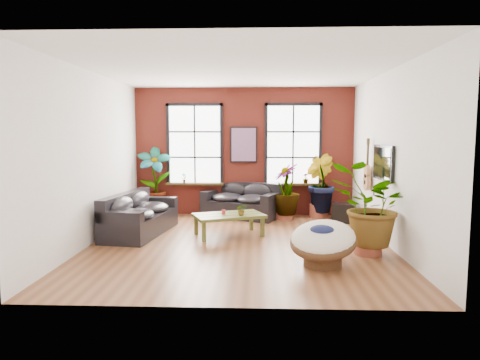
% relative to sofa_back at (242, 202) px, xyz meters
% --- Properties ---
extents(room, '(6.04, 6.54, 3.54)m').
position_rel_sofa_back_xyz_m(room, '(0.04, -2.75, 1.33)').
color(room, brown).
rests_on(room, ground).
extents(sofa_back, '(2.22, 1.69, 0.92)m').
position_rel_sofa_back_xyz_m(sofa_back, '(0.00, 0.00, 0.00)').
color(sofa_back, black).
rests_on(sofa_back, ground).
extents(sofa_left, '(1.28, 2.42, 0.91)m').
position_rel_sofa_back_xyz_m(sofa_left, '(-2.26, -2.06, -0.00)').
color(sofa_left, black).
rests_on(sofa_left, ground).
extents(coffee_table, '(1.70, 1.34, 0.57)m').
position_rel_sofa_back_xyz_m(coffee_table, '(-0.21, -2.18, 0.01)').
color(coffee_table, '#474E1C').
rests_on(coffee_table, ground).
extents(papasan_chair, '(1.47, 1.47, 0.84)m').
position_rel_sofa_back_xyz_m(papasan_chair, '(1.52, -4.32, 0.02)').
color(papasan_chair, '#4E311B').
rests_on(papasan_chair, ground).
extents(poster, '(0.74, 0.06, 0.98)m').
position_rel_sofa_back_xyz_m(poster, '(0.04, 0.29, 1.53)').
color(poster, black).
rests_on(poster, room).
extents(tv_wall_unit, '(0.13, 1.86, 1.20)m').
position_rel_sofa_back_xyz_m(tv_wall_unit, '(2.97, -2.30, 1.13)').
color(tv_wall_unit, black).
rests_on(tv_wall_unit, room).
extents(media_box, '(0.67, 0.60, 0.48)m').
position_rel_sofa_back_xyz_m(media_box, '(2.62, -0.61, -0.17)').
color(media_box, black).
rests_on(media_box, ground).
extents(pot_back_left, '(0.70, 0.70, 0.40)m').
position_rel_sofa_back_xyz_m(pot_back_left, '(-2.37, 0.09, -0.22)').
color(pot_back_left, brown).
rests_on(pot_back_left, ground).
extents(pot_back_right, '(0.64, 0.64, 0.36)m').
position_rel_sofa_back_xyz_m(pot_back_right, '(2.08, -0.01, -0.23)').
color(pot_back_right, brown).
rests_on(pot_back_right, ground).
extents(pot_right_wall, '(0.68, 0.68, 0.38)m').
position_rel_sofa_back_xyz_m(pot_right_wall, '(2.48, -3.56, -0.23)').
color(pot_right_wall, brown).
rests_on(pot_right_wall, ground).
extents(pot_mid, '(0.60, 0.60, 0.35)m').
position_rel_sofa_back_xyz_m(pot_mid, '(1.13, -0.29, -0.24)').
color(pot_mid, brown).
rests_on(pot_mid, ground).
extents(floor_plant_back_left, '(1.00, 0.74, 1.78)m').
position_rel_sofa_back_xyz_m(floor_plant_back_left, '(-2.39, 0.08, 0.62)').
color(floor_plant_back_left, '#165418').
rests_on(floor_plant_back_left, ground).
extents(floor_plant_back_right, '(1.04, 1.10, 1.58)m').
position_rel_sofa_back_xyz_m(floor_plant_back_right, '(2.09, 0.02, 0.52)').
color(floor_plant_back_right, '#165418').
rests_on(floor_plant_back_right, ground).
extents(floor_plant_right_wall, '(1.59, 1.44, 1.54)m').
position_rel_sofa_back_xyz_m(floor_plant_right_wall, '(2.48, -3.59, 0.51)').
color(floor_plant_right_wall, '#165418').
rests_on(floor_plant_right_wall, ground).
extents(floor_plant_mid, '(0.92, 0.92, 1.33)m').
position_rel_sofa_back_xyz_m(floor_plant_mid, '(1.17, -0.32, 0.39)').
color(floor_plant_mid, '#165418').
rests_on(floor_plant_mid, ground).
extents(table_plant, '(0.28, 0.27, 0.25)m').
position_rel_sofa_back_xyz_m(table_plant, '(0.07, -2.30, 0.19)').
color(table_plant, '#165418').
rests_on(table_plant, coffee_table).
extents(sill_plant_left, '(0.17, 0.17, 0.27)m').
position_rel_sofa_back_xyz_m(sill_plant_left, '(-1.61, 0.24, 0.62)').
color(sill_plant_left, '#165418').
rests_on(sill_plant_left, room).
extents(sill_plant_right, '(0.19, 0.19, 0.27)m').
position_rel_sofa_back_xyz_m(sill_plant_right, '(1.74, 0.24, 0.62)').
color(sill_plant_right, '#165418').
rests_on(sill_plant_right, room).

